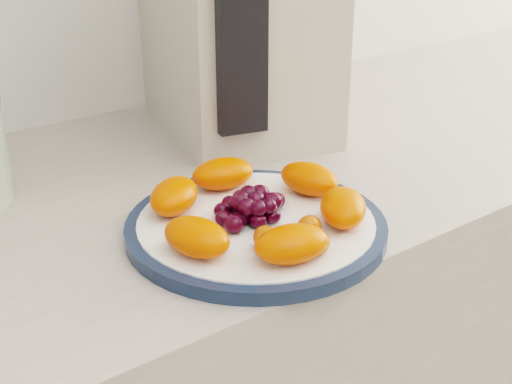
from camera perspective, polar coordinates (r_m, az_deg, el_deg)
plate_rim at (r=0.77m, az=0.00°, el=-2.86°), size 0.28×0.28×0.01m
plate_face at (r=0.77m, az=0.00°, el=-2.79°), size 0.26×0.26×0.02m
appliance_body at (r=1.04m, az=-1.56°, el=14.81°), size 0.28×0.34×0.37m
appliance_panel at (r=0.88m, az=-1.20°, el=13.31°), size 0.07×0.04×0.28m
fruit_plate at (r=0.76m, az=0.15°, el=-1.15°), size 0.24×0.25×0.04m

